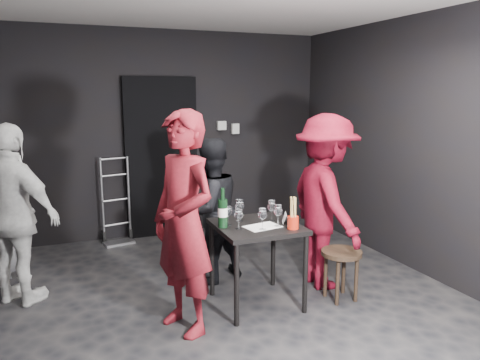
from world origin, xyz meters
name	(u,v)px	position (x,y,z in m)	size (l,w,h in m)	color
floor	(225,310)	(0.00, 0.00, 0.00)	(4.50, 5.00, 0.02)	black
wall_back	(160,134)	(0.00, 2.50, 1.35)	(4.50, 0.04, 2.70)	black
wall_front	(469,257)	(0.00, -2.50, 1.35)	(4.50, 0.04, 2.70)	black
wall_right	(434,148)	(2.25, 0.00, 1.35)	(0.04, 5.00, 2.70)	black
doorway	(161,158)	(0.00, 2.44, 1.05)	(0.95, 0.10, 2.10)	black
wallbox_upper	(222,125)	(0.85, 2.45, 1.45)	(0.12, 0.06, 0.12)	#B7B7B2
wallbox_lower	(235,129)	(1.05, 2.45, 1.40)	(0.10, 0.06, 0.14)	#B7B7B2
hand_truck	(117,226)	(-0.63, 2.32, 0.21)	(0.37, 0.32, 1.10)	#B2B2B7
tasting_table	(257,235)	(0.32, 0.03, 0.65)	(0.72, 0.72, 0.75)	black
stool	(341,260)	(1.08, -0.17, 0.38)	(0.37, 0.37, 0.47)	black
server_red	(183,203)	(-0.40, -0.17, 1.06)	(0.77, 0.51, 2.12)	maroon
woman_black	(210,212)	(0.10, 0.72, 0.71)	(0.69, 0.38, 1.42)	black
man_maroon	(326,190)	(1.12, 0.18, 0.97)	(1.25, 0.58, 1.94)	maroon
bystander_cream	(14,207)	(-1.68, 0.85, 0.90)	(1.06, 0.51, 1.81)	silver
tasting_mat	(262,227)	(0.33, -0.06, 0.75)	(0.30, 0.20, 0.00)	white
wine_glass_a	(239,218)	(0.11, -0.05, 0.85)	(0.08, 0.08, 0.20)	white
wine_glass_b	(228,215)	(0.07, 0.10, 0.85)	(0.07, 0.07, 0.19)	white
wine_glass_c	(240,209)	(0.21, 0.18, 0.86)	(0.08, 0.08, 0.22)	white
wine_glass_d	(262,218)	(0.29, -0.14, 0.86)	(0.08, 0.08, 0.21)	white
wine_glass_e	(278,214)	(0.46, -0.09, 0.86)	(0.08, 0.08, 0.21)	white
wine_glass_f	(272,210)	(0.49, 0.08, 0.86)	(0.08, 0.08, 0.21)	white
wine_bottle	(223,212)	(0.01, 0.06, 0.88)	(0.08, 0.08, 0.35)	black
breadstick_cup	(293,213)	(0.55, -0.21, 0.89)	(0.10, 0.10, 0.30)	#B5200D
reserved_card	(284,218)	(0.56, -0.03, 0.80)	(0.07, 0.12, 0.09)	white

